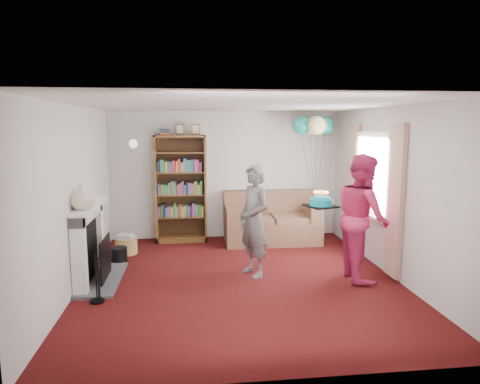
{
  "coord_description": "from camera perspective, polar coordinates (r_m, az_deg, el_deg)",
  "views": [
    {
      "loc": [
        -0.7,
        -5.9,
        2.22
      ],
      "look_at": [
        0.07,
        0.6,
        1.2
      ],
      "focal_mm": 32.0,
      "sensor_mm": 36.0,
      "label": 1
    }
  ],
  "objects": [
    {
      "name": "window_bay",
      "position": [
        7.19,
        17.18,
        0.34
      ],
      "size": [
        0.14,
        2.02,
        2.2
      ],
      "color": "white",
      "rests_on": "ground"
    },
    {
      "name": "ground",
      "position": [
        6.34,
        0.05,
        -11.62
      ],
      "size": [
        5.0,
        5.0,
        0.0
      ],
      "primitive_type": "plane",
      "color": "black",
      "rests_on": "ground"
    },
    {
      "name": "wall_back",
      "position": [
        8.49,
        -1.96,
        2.3
      ],
      "size": [
        4.5,
        0.02,
        2.5
      ],
      "primitive_type": "cube",
      "color": "silver",
      "rests_on": "ground"
    },
    {
      "name": "balloons",
      "position": [
        8.18,
        9.76,
        8.74
      ],
      "size": [
        0.78,
        0.78,
        1.71
      ],
      "color": "#3F3F3F",
      "rests_on": "ground"
    },
    {
      "name": "wall_sconce",
      "position": [
        8.34,
        -14.04,
        6.27
      ],
      "size": [
        0.16,
        0.23,
        0.16
      ],
      "color": "gold",
      "rests_on": "ground"
    },
    {
      "name": "person_magenta",
      "position": [
        6.43,
        16.0,
        -3.21
      ],
      "size": [
        0.72,
        0.91,
        1.83
      ],
      "primitive_type": "imported",
      "rotation": [
        0.0,
        0.0,
        1.54
      ],
      "color": "#B82451",
      "rests_on": "ground"
    },
    {
      "name": "wicker_basket",
      "position": [
        7.77,
        -14.92,
        -6.85
      ],
      "size": [
        0.38,
        0.38,
        0.34
      ],
      "rotation": [
        0.0,
        0.0,
        -0.24
      ],
      "color": "olive",
      "rests_on": "ground"
    },
    {
      "name": "ceiling",
      "position": [
        5.95,
        0.05,
        11.62
      ],
      "size": [
        4.5,
        5.0,
        0.01
      ],
      "primitive_type": "cube",
      "color": "white",
      "rests_on": "wall_back"
    },
    {
      "name": "fireplace",
      "position": [
        6.47,
        -18.98,
        -6.93
      ],
      "size": [
        0.55,
        1.8,
        1.12
      ],
      "color": "#3F3F42",
      "rests_on": "ground"
    },
    {
      "name": "mantel_vase",
      "position": [
        5.99,
        -20.34,
        -0.57
      ],
      "size": [
        0.33,
        0.33,
        0.34
      ],
      "primitive_type": "imported",
      "rotation": [
        0.0,
        0.0,
        0.0
      ],
      "color": "beige",
      "rests_on": "fireplace"
    },
    {
      "name": "wall_left",
      "position": [
        6.18,
        -21.26,
        -0.77
      ],
      "size": [
        0.02,
        5.0,
        2.5
      ],
      "primitive_type": "cube",
      "color": "silver",
      "rests_on": "ground"
    },
    {
      "name": "wall_right",
      "position": [
        6.67,
        19.7,
        -0.01
      ],
      "size": [
        0.02,
        5.0,
        2.5
      ],
      "primitive_type": "cube",
      "color": "silver",
      "rests_on": "ground"
    },
    {
      "name": "sofa",
      "position": [
        8.33,
        4.16,
        -4.11
      ],
      "size": [
        1.79,
        0.95,
        0.95
      ],
      "rotation": [
        0.0,
        0.0,
        -0.02
      ],
      "color": "brown",
      "rests_on": "ground"
    },
    {
      "name": "birthday_cake",
      "position": [
        6.3,
        10.73,
        -1.33
      ],
      "size": [
        0.4,
        0.4,
        0.22
      ],
      "rotation": [
        0.0,
        0.0,
        0.36
      ],
      "color": "black",
      "rests_on": "ground"
    },
    {
      "name": "person_striped",
      "position": [
        6.31,
        1.9,
        -3.82
      ],
      "size": [
        0.61,
        0.72,
        1.67
      ],
      "primitive_type": "imported",
      "rotation": [
        0.0,
        0.0,
        -1.15
      ],
      "color": "black",
      "rests_on": "ground"
    },
    {
      "name": "bookcase",
      "position": [
        8.29,
        -7.89,
        0.29
      ],
      "size": [
        0.97,
        0.42,
        2.25
      ],
      "color": "#472B14",
      "rests_on": "ground"
    }
  ]
}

